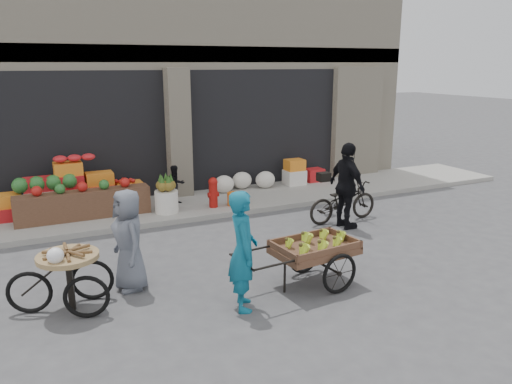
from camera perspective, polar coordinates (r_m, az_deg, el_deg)
name	(u,v)px	position (r m, az deg, el deg)	size (l,w,h in m)	color
ground	(269,269)	(8.54, 1.46, -8.81)	(80.00, 80.00, 0.00)	#424244
sidewalk	(192,205)	(12.11, -7.34, -1.52)	(18.00, 2.20, 0.12)	gray
building	(146,63)	(15.44, -12.49, 14.15)	(14.00, 6.45, 7.00)	beige
fruit_display	(80,189)	(11.74, -19.46, 0.33)	(3.10, 1.12, 1.24)	red
pineapple_bin	(167,202)	(11.36, -10.19, -1.09)	(0.52, 0.52, 0.50)	silver
fire_hydrant	(213,191)	(11.60, -4.92, 0.10)	(0.22, 0.22, 0.71)	#A5140F
orange_bucket	(234,199)	(11.79, -2.53, -0.79)	(0.32, 0.32, 0.30)	orange
right_bay_goods	(276,176)	(13.55, 2.36, 1.83)	(3.35, 0.60, 0.70)	silver
seated_person	(176,185)	(11.97, -9.16, 0.82)	(0.45, 0.35, 0.93)	black
banana_cart	(312,246)	(7.77, 6.45, -6.17)	(2.20, 1.06, 0.89)	brown
vendor_woman	(243,251)	(6.96, -1.50, -6.71)	(0.63, 0.41, 1.72)	#0F5D7A
tricycle_cart	(69,273)	(7.47, -20.62, -8.61)	(1.46, 1.03, 0.95)	#9E7F51
vendor_grey	(129,240)	(7.82, -14.33, -5.32)	(0.77, 0.50, 1.58)	slate
bicycle	(343,201)	(11.06, 9.90, -1.06)	(0.60, 1.72, 0.90)	black
cyclist	(347,186)	(10.52, 10.36, 0.68)	(1.06, 0.44, 1.82)	black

